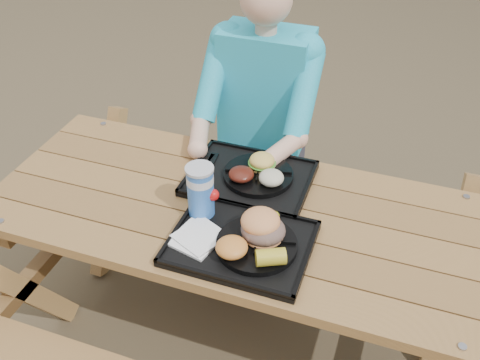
% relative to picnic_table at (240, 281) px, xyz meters
% --- Properties ---
extents(ground, '(60.00, 60.00, 0.00)m').
position_rel_picnic_table_xyz_m(ground, '(0.00, 0.00, -0.38)').
color(ground, '#999999').
rests_on(ground, ground).
extents(picnic_table, '(1.80, 1.49, 0.75)m').
position_rel_picnic_table_xyz_m(picnic_table, '(0.00, 0.00, 0.00)').
color(picnic_table, '#999999').
rests_on(picnic_table, ground).
extents(tray_near, '(0.45, 0.35, 0.02)m').
position_rel_picnic_table_xyz_m(tray_near, '(0.06, -0.17, 0.39)').
color(tray_near, black).
rests_on(tray_near, picnic_table).
extents(tray_far, '(0.45, 0.35, 0.02)m').
position_rel_picnic_table_xyz_m(tray_far, '(-0.02, 0.16, 0.39)').
color(tray_far, black).
rests_on(tray_far, picnic_table).
extents(plate_near, '(0.26, 0.26, 0.02)m').
position_rel_picnic_table_xyz_m(plate_near, '(0.12, -0.18, 0.41)').
color(plate_near, black).
rests_on(plate_near, tray_near).
extents(plate_far, '(0.26, 0.26, 0.02)m').
position_rel_picnic_table_xyz_m(plate_far, '(0.01, 0.17, 0.41)').
color(plate_far, black).
rests_on(plate_far, tray_far).
extents(napkin_stack, '(0.17, 0.17, 0.02)m').
position_rel_picnic_table_xyz_m(napkin_stack, '(-0.08, -0.21, 0.40)').
color(napkin_stack, white).
rests_on(napkin_stack, tray_near).
extents(soda_cup, '(0.09, 0.09, 0.18)m').
position_rel_picnic_table_xyz_m(soda_cup, '(-0.11, -0.08, 0.49)').
color(soda_cup, blue).
rests_on(soda_cup, tray_near).
extents(condiment_bbq, '(0.05, 0.05, 0.03)m').
position_rel_picnic_table_xyz_m(condiment_bbq, '(0.07, -0.04, 0.41)').
color(condiment_bbq, '#331005').
rests_on(condiment_bbq, tray_near).
extents(condiment_mustard, '(0.05, 0.05, 0.03)m').
position_rel_picnic_table_xyz_m(condiment_mustard, '(0.13, -0.05, 0.41)').
color(condiment_mustard, gold).
rests_on(condiment_mustard, tray_near).
extents(sandwich, '(0.13, 0.13, 0.14)m').
position_rel_picnic_table_xyz_m(sandwich, '(0.13, -0.14, 0.48)').
color(sandwich, '#F59856').
rests_on(sandwich, plate_near).
extents(mac_cheese, '(0.10, 0.10, 0.05)m').
position_rel_picnic_table_xyz_m(mac_cheese, '(0.06, -0.25, 0.44)').
color(mac_cheese, gold).
rests_on(mac_cheese, plate_near).
extents(corn_cob, '(0.12, 0.12, 0.05)m').
position_rel_picnic_table_xyz_m(corn_cob, '(0.19, -0.25, 0.44)').
color(corn_cob, gold).
rests_on(corn_cob, plate_near).
extents(cutlery_far, '(0.05, 0.17, 0.01)m').
position_rel_picnic_table_xyz_m(cutlery_far, '(-0.19, 0.18, 0.40)').
color(cutlery_far, black).
rests_on(cutlery_far, tray_far).
extents(burger, '(0.10, 0.10, 0.09)m').
position_rel_picnic_table_xyz_m(burger, '(0.01, 0.21, 0.46)').
color(burger, '#F0C654').
rests_on(burger, plate_far).
extents(baked_beans, '(0.09, 0.09, 0.04)m').
position_rel_picnic_table_xyz_m(baked_beans, '(-0.04, 0.12, 0.44)').
color(baked_beans, '#531A10').
rests_on(baked_beans, plate_far).
extents(potato_salad, '(0.09, 0.09, 0.05)m').
position_rel_picnic_table_xyz_m(potato_salad, '(0.07, 0.13, 0.44)').
color(potato_salad, beige).
rests_on(potato_salad, plate_far).
extents(diner, '(0.48, 0.84, 1.28)m').
position_rel_picnic_table_xyz_m(diner, '(-0.12, 0.65, 0.27)').
color(diner, teal).
rests_on(diner, ground).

